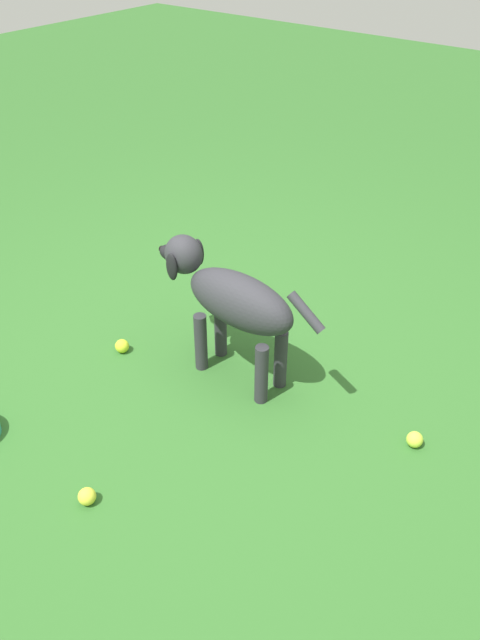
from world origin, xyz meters
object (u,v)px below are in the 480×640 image
dog (231,299)px  tennis_ball_2 (87,496)px  tennis_ball_1 (415,439)px  tennis_ball_0 (122,346)px

dog → tennis_ball_2: (0.90, 0.05, -0.36)m
tennis_ball_1 → tennis_ball_2: same height
dog → tennis_ball_2: bearing=95.5°
tennis_ball_1 → dog: bearing=-84.4°
dog → tennis_ball_0: bearing=24.8°
tennis_ball_0 → tennis_ball_1: same height
dog → tennis_ball_0: size_ratio=13.49×
tennis_ball_1 → tennis_ball_2: 1.28m
dog → tennis_ball_1: (-0.08, 0.86, -0.36)m
tennis_ball_0 → tennis_ball_1: 1.39m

